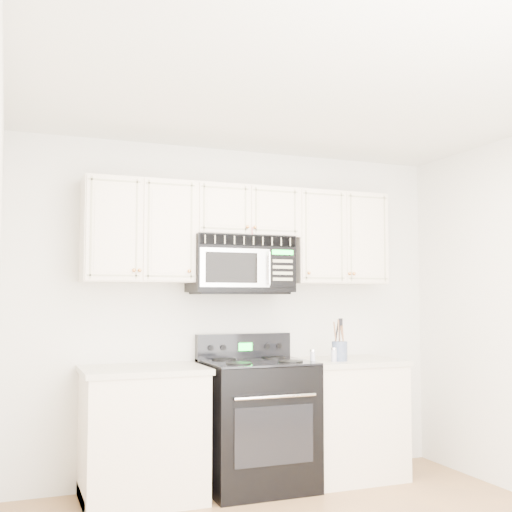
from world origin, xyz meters
name	(u,v)px	position (x,y,z in m)	size (l,w,h in m)	color
room	(342,318)	(0.00, 0.00, 1.30)	(3.51, 3.51, 2.61)	olive
base_cabinet_left	(142,438)	(-0.80, 1.44, 0.43)	(0.86, 0.65, 0.92)	beige
base_cabinet_right	(344,422)	(0.80, 1.44, 0.43)	(0.86, 0.65, 0.92)	beige
range	(257,422)	(0.05, 1.42, 0.48)	(0.78, 0.71, 1.12)	black
upper_cabinets	(243,230)	(0.00, 1.58, 1.93)	(2.44, 0.37, 0.75)	beige
microwave	(240,264)	(-0.04, 1.55, 1.66)	(0.78, 0.44, 0.43)	black
utensil_crock	(340,350)	(0.70, 1.32, 1.00)	(0.12, 0.12, 0.32)	slate
shaker_salt	(313,356)	(0.45, 1.28, 0.97)	(0.04, 0.04, 0.10)	#A9AABE
shaker_pepper	(334,354)	(0.63, 1.29, 0.97)	(0.05, 0.05, 0.11)	#A9AABE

